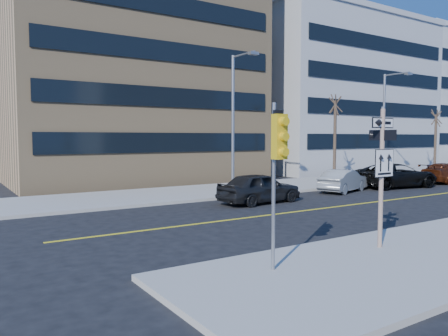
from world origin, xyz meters
TOP-DOWN VIEW (x-y plane):
  - ground at (0.00, 0.00)m, footprint 120.00×120.00m
  - far_sidewalk at (18.00, 12.00)m, footprint 66.00×6.00m
  - road_centerline at (12.00, 4.00)m, footprint 40.00×0.14m
  - sign_pole at (0.00, -2.51)m, footprint 0.92×0.92m
  - traffic_signal at (-4.00, -2.66)m, footprint 0.32×0.45m
  - parked_car_a at (2.90, 6.97)m, footprint 2.23×4.73m
  - parked_car_b at (10.01, 7.80)m, footprint 2.66×4.43m
  - parked_car_c at (14.87, 7.59)m, footprint 3.59×6.15m
  - parked_car_d at (20.63, 7.28)m, footprint 2.15×5.07m
  - streetlight_a at (4.00, 10.76)m, footprint 0.55×2.25m
  - streetlight_b at (18.00, 10.76)m, footprint 0.55×2.25m
  - street_tree_west at (13.00, 11.30)m, footprint 1.80×1.80m
  - street_tree_east at (26.00, 11.60)m, footprint 1.80×1.80m
  - building_brick at (2.00, 25.00)m, footprint 18.00×18.00m
  - building_grey_mid at (24.00, 24.00)m, footprint 20.00×16.00m
  - building_grey_far at (45.00, 27.00)m, footprint 18.00×18.00m

SIDE VIEW (x-z plane):
  - ground at x=0.00m, z-range 0.00..0.00m
  - road_centerline at x=12.00m, z-range 0.00..0.01m
  - far_sidewalk at x=18.00m, z-range 0.00..0.15m
  - parked_car_b at x=10.01m, z-range 0.00..1.38m
  - parked_car_d at x=20.63m, z-range 0.00..1.46m
  - parked_car_a at x=2.90m, z-range 0.00..1.57m
  - parked_car_c at x=14.87m, z-range 0.00..1.61m
  - sign_pole at x=0.00m, z-range 0.41..4.47m
  - traffic_signal at x=-4.00m, z-range 1.03..5.03m
  - streetlight_a at x=4.00m, z-range 0.76..8.76m
  - streetlight_b at x=18.00m, z-range 0.76..8.76m
  - street_tree_east at x=26.00m, z-range 2.07..7.82m
  - street_tree_west at x=13.00m, z-range 2.35..8.70m
  - building_grey_mid at x=24.00m, z-range 0.00..15.00m
  - building_grey_far at x=45.00m, z-range 0.00..16.00m
  - building_brick at x=2.00m, z-range 0.00..18.00m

